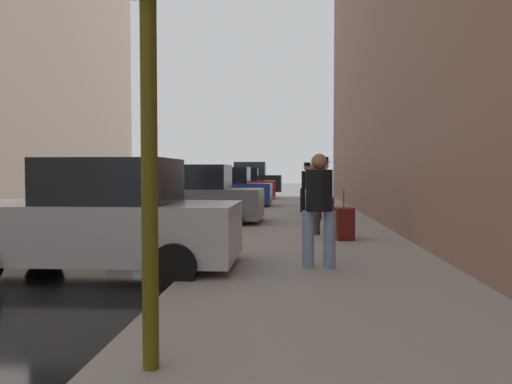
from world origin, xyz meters
name	(u,v)px	position (x,y,z in m)	size (l,w,h in m)	color
ground_plane	(9,253)	(0.00, 0.00, 0.00)	(120.00, 120.00, 0.00)	black
sidewalk	(316,252)	(6.00, 0.00, 0.07)	(4.00, 40.00, 0.15)	gray
parked_silver_sedan	(103,220)	(2.65, -1.94, 0.85)	(4.20, 2.07, 1.79)	#B7BABF
parked_gray_coupe	(190,198)	(2.65, 4.73, 0.85)	(4.25, 2.15, 1.79)	slate
parked_blue_sedan	(223,189)	(2.65, 11.72, 0.85)	(4.24, 2.14, 1.79)	navy
parked_red_hatchback	(238,186)	(2.65, 17.56, 0.85)	(4.25, 2.16, 1.79)	#B2191E
parked_black_suv	(248,180)	(2.65, 24.17, 1.03)	(4.63, 2.11, 2.25)	black
fire_hydrant	(256,207)	(4.45, 6.08, 0.50)	(0.42, 0.22, 0.70)	red
traffic_light	(148,7)	(4.50, -5.82, 2.76)	(0.32, 0.32, 3.60)	#514C0F
pedestrian_with_beanie	(323,192)	(6.26, 2.11, 1.14)	(0.51, 0.41, 1.78)	#333338
pedestrian_in_jeans	(319,204)	(5.94, -1.86, 1.10)	(0.51, 0.42, 1.71)	#728CB2
pedestrian_in_red_jacket	(314,188)	(6.22, 5.94, 1.10)	(0.53, 0.49, 1.71)	black
pedestrian_with_fedora	(307,185)	(6.10, 8.52, 1.14)	(0.53, 0.48, 1.78)	black
rolling_suitcase	(344,223)	(6.64, 1.33, 0.49)	(0.43, 0.60, 1.04)	#591414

